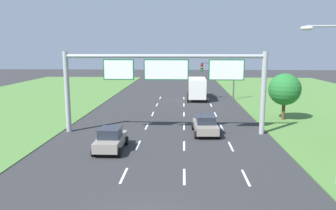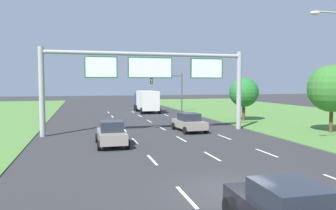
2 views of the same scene
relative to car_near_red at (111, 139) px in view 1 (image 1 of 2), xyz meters
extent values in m
cube|color=white|center=(1.78, -4.66, -0.81)|extent=(0.14, 2.40, 0.01)
cube|color=white|center=(1.78, 1.34, -0.81)|extent=(0.14, 2.40, 0.01)
cube|color=white|center=(1.78, 7.34, -0.81)|extent=(0.14, 2.40, 0.01)
cube|color=white|center=(1.78, 13.34, -0.81)|extent=(0.14, 2.40, 0.01)
cube|color=white|center=(1.78, 19.34, -0.81)|extent=(0.14, 2.40, 0.01)
cube|color=white|center=(1.78, 25.34, -0.81)|extent=(0.14, 2.40, 0.01)
cube|color=white|center=(5.28, -4.66, -0.81)|extent=(0.14, 2.40, 0.01)
cube|color=white|center=(5.28, 1.34, -0.81)|extent=(0.14, 2.40, 0.01)
cube|color=white|center=(5.28, 7.34, -0.81)|extent=(0.14, 2.40, 0.01)
cube|color=white|center=(5.28, 13.34, -0.81)|extent=(0.14, 2.40, 0.01)
cube|color=white|center=(5.28, 19.34, -0.81)|extent=(0.14, 2.40, 0.01)
cube|color=white|center=(5.28, 25.34, -0.81)|extent=(0.14, 2.40, 0.01)
cube|color=white|center=(8.78, -4.66, -0.81)|extent=(0.14, 2.40, 0.01)
cube|color=white|center=(8.78, 1.34, -0.81)|extent=(0.14, 2.40, 0.01)
cube|color=white|center=(8.78, 7.34, -0.81)|extent=(0.14, 2.40, 0.01)
cube|color=white|center=(8.78, 13.34, -0.81)|extent=(0.14, 2.40, 0.01)
cube|color=white|center=(8.78, 19.34, -0.81)|extent=(0.14, 2.40, 0.01)
cube|color=white|center=(8.78, 25.34, -0.81)|extent=(0.14, 2.40, 0.01)
cube|color=gray|center=(0.00, 0.02, -0.16)|extent=(1.73, 3.96, 0.67)
cube|color=#232833|center=(0.00, -0.06, 0.52)|extent=(1.47, 1.74, 0.68)
cylinder|color=black|center=(-0.88, 1.45, -0.49)|extent=(0.22, 0.64, 0.64)
cylinder|color=black|center=(0.88, 1.45, -0.49)|extent=(0.22, 0.64, 0.64)
cylinder|color=black|center=(-0.88, -1.41, -0.49)|extent=(0.22, 0.64, 0.64)
cylinder|color=black|center=(0.88, -1.41, -0.49)|extent=(0.22, 0.64, 0.64)
cube|color=gray|center=(7.09, 4.89, -0.18)|extent=(2.04, 4.16, 0.63)
cube|color=#232833|center=(7.09, 4.95, 0.46)|extent=(1.63, 2.00, 0.65)
cylinder|color=black|center=(6.08, 6.32, -0.49)|extent=(0.25, 0.65, 0.64)
cylinder|color=black|center=(7.94, 6.42, -0.49)|extent=(0.25, 0.65, 0.64)
cylinder|color=black|center=(6.24, 3.36, -0.49)|extent=(0.25, 0.65, 0.64)
cylinder|color=black|center=(8.10, 3.46, -0.49)|extent=(0.25, 0.65, 0.64)
cube|color=navy|center=(7.18, 27.60, 0.74)|extent=(2.23, 2.13, 2.20)
cube|color=silver|center=(7.12, 23.57, 0.94)|extent=(2.45, 5.69, 2.62)
cylinder|color=black|center=(6.06, 28.11, -0.36)|extent=(0.29, 0.90, 0.90)
cylinder|color=black|center=(8.32, 28.08, -0.36)|extent=(0.29, 0.90, 0.90)
cylinder|color=black|center=(5.94, 25.81, -0.36)|extent=(0.29, 0.90, 0.90)
cylinder|color=black|center=(8.36, 25.78, -0.36)|extent=(0.29, 0.90, 0.90)
cylinder|color=black|center=(5.87, 21.36, -0.36)|extent=(0.29, 0.90, 0.90)
cylinder|color=black|center=(8.29, 21.33, -0.36)|extent=(0.29, 0.90, 0.90)
cylinder|color=#9EA0A5|center=(-4.87, 5.18, 2.69)|extent=(0.44, 0.44, 7.00)
cylinder|color=#9EA0A5|center=(11.93, 5.18, 2.69)|extent=(0.44, 0.44, 7.00)
cylinder|color=#9EA0A5|center=(3.53, 5.18, 5.79)|extent=(16.80, 0.32, 0.32)
cube|color=#0C5B28|center=(-0.32, 5.18, 4.65)|extent=(2.62, 0.12, 1.75)
cube|color=white|center=(-0.32, 5.11, 4.65)|extent=(2.46, 0.01, 1.59)
cube|color=#0C5B28|center=(3.73, 5.18, 4.65)|extent=(3.78, 0.12, 1.75)
cube|color=white|center=(3.73, 5.11, 4.65)|extent=(3.62, 0.01, 1.59)
cube|color=#0C5B28|center=(8.78, 5.18, 4.65)|extent=(2.97, 0.12, 1.75)
cube|color=white|center=(8.78, 5.11, 4.65)|extent=(2.81, 0.01, 1.59)
cylinder|color=#47494F|center=(12.27, 23.80, 1.99)|extent=(0.20, 0.20, 5.60)
cylinder|color=#47494F|center=(10.02, 23.80, 4.44)|extent=(4.50, 0.14, 0.14)
cube|color=black|center=(7.77, 23.80, 3.79)|extent=(0.32, 0.36, 1.10)
sphere|color=red|center=(7.77, 23.60, 4.16)|extent=(0.22, 0.22, 0.22)
sphere|color=orange|center=(7.77, 23.60, 3.79)|extent=(0.22, 0.22, 0.22)
sphere|color=green|center=(7.77, 23.60, 3.42)|extent=(0.22, 0.22, 0.22)
cylinder|color=#9EA0A5|center=(12.45, -5.35, 7.54)|extent=(2.20, 0.10, 0.10)
ellipsoid|color=silver|center=(11.35, -5.35, 7.44)|extent=(0.64, 0.32, 0.24)
cylinder|color=#513823|center=(15.40, 10.80, 0.17)|extent=(0.34, 0.34, 1.97)
sphere|color=#236C2D|center=(15.40, 10.80, 2.36)|extent=(3.21, 3.21, 3.21)
camera|label=1|loc=(5.19, -22.47, 6.46)|focal=35.00mm
camera|label=2|loc=(-1.88, -21.87, 3.36)|focal=35.00mm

